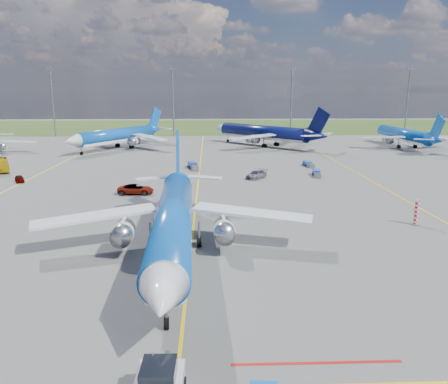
{
  "coord_description": "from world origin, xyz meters",
  "views": [
    {
      "loc": [
        1.84,
        -40.11,
        15.43
      ],
      "look_at": [
        3.56,
        8.54,
        4.0
      ],
      "focal_mm": 35.0,
      "sensor_mm": 36.0,
      "label": 1
    }
  ],
  "objects_px": {
    "baggage_tug_c": "(193,166)",
    "baggage_tug_e": "(308,164)",
    "main_airliner": "(174,256)",
    "bg_jet_n": "(263,146)",
    "warning_post": "(416,212)",
    "baggage_tug_w": "(317,174)",
    "bg_jet_nnw": "(118,149)",
    "bg_jet_ne": "(402,147)",
    "service_car_c": "(256,174)",
    "service_car_a": "(20,179)",
    "service_car_b": "(136,189)"
  },
  "relations": [
    {
      "from": "baggage_tug_c",
      "to": "baggage_tug_e",
      "type": "bearing_deg",
      "value": -7.74
    },
    {
      "from": "main_airliner",
      "to": "baggage_tug_e",
      "type": "xyz_separation_m",
      "value": [
        23.9,
        48.96,
        0.45
      ]
    },
    {
      "from": "baggage_tug_e",
      "to": "bg_jet_n",
      "type": "bearing_deg",
      "value": 92.3
    },
    {
      "from": "main_airliner",
      "to": "warning_post",
      "type": "bearing_deg",
      "value": 15.94
    },
    {
      "from": "main_airliner",
      "to": "baggage_tug_w",
      "type": "height_order",
      "value": "main_airliner"
    },
    {
      "from": "bg_jet_nnw",
      "to": "baggage_tug_e",
      "type": "height_order",
      "value": "bg_jet_nnw"
    },
    {
      "from": "bg_jet_nnw",
      "to": "bg_jet_n",
      "type": "distance_m",
      "value": 39.82
    },
    {
      "from": "bg_jet_nnw",
      "to": "bg_jet_ne",
      "type": "xyz_separation_m",
      "value": [
        77.71,
        0.69,
        0.0
      ]
    },
    {
      "from": "warning_post",
      "to": "service_car_c",
      "type": "xyz_separation_m",
      "value": [
        -15.69,
        28.15,
        -0.8
      ]
    },
    {
      "from": "bg_jet_nnw",
      "to": "baggage_tug_e",
      "type": "relative_size",
      "value": 8.91
    },
    {
      "from": "warning_post",
      "to": "service_car_a",
      "type": "height_order",
      "value": "warning_post"
    },
    {
      "from": "service_car_b",
      "to": "service_car_c",
      "type": "height_order",
      "value": "service_car_b"
    },
    {
      "from": "baggage_tug_w",
      "to": "baggage_tug_e",
      "type": "bearing_deg",
      "value": 95.1
    },
    {
      "from": "bg_jet_nnw",
      "to": "main_airliner",
      "type": "relative_size",
      "value": 1.01
    },
    {
      "from": "warning_post",
      "to": "service_car_a",
      "type": "distance_m",
      "value": 62.51
    },
    {
      "from": "warning_post",
      "to": "bg_jet_nnw",
      "type": "distance_m",
      "value": 84.52
    },
    {
      "from": "warning_post",
      "to": "baggage_tug_w",
      "type": "height_order",
      "value": "warning_post"
    },
    {
      "from": "baggage_tug_w",
      "to": "baggage_tug_c",
      "type": "distance_m",
      "value": 24.35
    },
    {
      "from": "bg_jet_n",
      "to": "bg_jet_ne",
      "type": "relative_size",
      "value": 1.12
    },
    {
      "from": "bg_jet_n",
      "to": "baggage_tug_e",
      "type": "bearing_deg",
      "value": 56.6
    },
    {
      "from": "bg_jet_ne",
      "to": "baggage_tug_c",
      "type": "xyz_separation_m",
      "value": [
        -56.54,
        -31.85,
        0.55
      ]
    },
    {
      "from": "service_car_b",
      "to": "baggage_tug_w",
      "type": "relative_size",
      "value": 1.18
    },
    {
      "from": "warning_post",
      "to": "baggage_tug_c",
      "type": "xyz_separation_m",
      "value": [
        -27.26,
        38.09,
        -0.95
      ]
    },
    {
      "from": "service_car_b",
      "to": "baggage_tug_c",
      "type": "relative_size",
      "value": 0.99
    },
    {
      "from": "warning_post",
      "to": "service_car_b",
      "type": "distance_m",
      "value": 39.01
    },
    {
      "from": "service_car_c",
      "to": "baggage_tug_w",
      "type": "distance_m",
      "value": 11.42
    },
    {
      "from": "bg_jet_n",
      "to": "baggage_tug_w",
      "type": "relative_size",
      "value": 9.2
    },
    {
      "from": "warning_post",
      "to": "bg_jet_n",
      "type": "bearing_deg",
      "value": 96.86
    },
    {
      "from": "baggage_tug_e",
      "to": "service_car_c",
      "type": "bearing_deg",
      "value": -142.07
    },
    {
      "from": "bg_jet_n",
      "to": "service_car_a",
      "type": "height_order",
      "value": "bg_jet_n"
    },
    {
      "from": "warning_post",
      "to": "bg_jet_n",
      "type": "distance_m",
      "value": 74.48
    },
    {
      "from": "bg_jet_nnw",
      "to": "service_car_b",
      "type": "distance_m",
      "value": 54.21
    },
    {
      "from": "baggage_tug_e",
      "to": "main_airliner",
      "type": "bearing_deg",
      "value": -122.54
    },
    {
      "from": "baggage_tug_c",
      "to": "baggage_tug_e",
      "type": "xyz_separation_m",
      "value": [
        23.65,
        1.9,
        -0.1
      ]
    },
    {
      "from": "service_car_b",
      "to": "bg_jet_ne",
      "type": "bearing_deg",
      "value": -49.37
    },
    {
      "from": "main_airliner",
      "to": "service_car_b",
      "type": "distance_m",
      "value": 26.79
    },
    {
      "from": "bg_jet_nnw",
      "to": "bg_jet_ne",
      "type": "height_order",
      "value": "bg_jet_nnw"
    },
    {
      "from": "baggage_tug_w",
      "to": "baggage_tug_e",
      "type": "distance_m",
      "value": 10.26
    },
    {
      "from": "service_car_c",
      "to": "baggage_tug_e",
      "type": "xyz_separation_m",
      "value": [
        12.07,
        11.85,
        -0.25
      ]
    },
    {
      "from": "main_airliner",
      "to": "service_car_c",
      "type": "relative_size",
      "value": 8.03
    },
    {
      "from": "bg_jet_ne",
      "to": "service_car_b",
      "type": "xyz_separation_m",
      "value": [
        -64.54,
        -53.28,
        0.75
      ]
    },
    {
      "from": "service_car_b",
      "to": "service_car_c",
      "type": "relative_size",
      "value": 1.11
    },
    {
      "from": "baggage_tug_w",
      "to": "baggage_tug_c",
      "type": "xyz_separation_m",
      "value": [
        -22.88,
        8.33,
        0.09
      ]
    },
    {
      "from": "bg_jet_ne",
      "to": "service_car_a",
      "type": "distance_m",
      "value": 96.34
    },
    {
      "from": "warning_post",
      "to": "service_car_a",
      "type": "bearing_deg",
      "value": 155.02
    },
    {
      "from": "bg_jet_n",
      "to": "bg_jet_ne",
      "type": "bearing_deg",
      "value": 131.8
    },
    {
      "from": "bg_jet_n",
      "to": "baggage_tug_c",
      "type": "height_order",
      "value": "bg_jet_n"
    },
    {
      "from": "bg_jet_ne",
      "to": "baggage_tug_c",
      "type": "height_order",
      "value": "bg_jet_ne"
    },
    {
      "from": "bg_jet_n",
      "to": "baggage_tug_e",
      "type": "xyz_separation_m",
      "value": [
        5.27,
        -33.94,
        0.45
      ]
    },
    {
      "from": "service_car_b",
      "to": "service_car_c",
      "type": "xyz_separation_m",
      "value": [
        19.57,
        11.48,
        -0.04
      ]
    }
  ]
}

